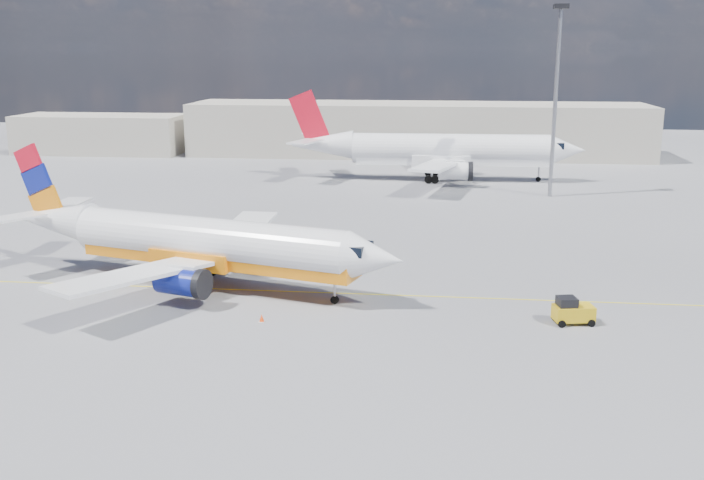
# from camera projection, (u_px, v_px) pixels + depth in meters

# --- Properties ---
(ground) EXTENTS (240.00, 240.00, 0.00)m
(ground) POSITION_uv_depth(u_px,v_px,m) (301.00, 306.00, 50.86)
(ground) COLOR slate
(ground) RESTS_ON ground
(taxi_line) EXTENTS (70.00, 0.15, 0.01)m
(taxi_line) POSITION_uv_depth(u_px,v_px,m) (308.00, 292.00, 53.76)
(taxi_line) COLOR yellow
(taxi_line) RESTS_ON ground
(terminal_main) EXTENTS (70.00, 14.00, 8.00)m
(terminal_main) POSITION_uv_depth(u_px,v_px,m) (417.00, 129.00, 121.74)
(terminal_main) COLOR #BAB2A0
(terminal_main) RESTS_ON ground
(terminal_annex) EXTENTS (26.00, 10.00, 6.00)m
(terminal_annex) POSITION_uv_depth(u_px,v_px,m) (101.00, 134.00, 124.55)
(terminal_annex) COLOR #BAB2A0
(terminal_annex) RESTS_ON ground
(main_jet) EXTENTS (31.35, 23.89, 9.48)m
(main_jet) POSITION_uv_depth(u_px,v_px,m) (198.00, 242.00, 54.44)
(main_jet) COLOR white
(main_jet) RESTS_ON ground
(second_jet) EXTENTS (37.09, 29.35, 11.25)m
(second_jet) POSITION_uv_depth(u_px,v_px,m) (441.00, 151.00, 98.43)
(second_jet) COLOR white
(second_jet) RESTS_ON ground
(gse_tug) EXTENTS (2.57, 1.87, 1.69)m
(gse_tug) POSITION_uv_depth(u_px,v_px,m) (572.00, 311.00, 47.43)
(gse_tug) COLOR black
(gse_tug) RESTS_ON ground
(traffic_cone) EXTENTS (0.35, 0.35, 0.50)m
(traffic_cone) POSITION_uv_depth(u_px,v_px,m) (262.00, 318.00, 47.86)
(traffic_cone) COLOR white
(traffic_cone) RESTS_ON ground
(floodlight_mast) EXTENTS (1.52, 1.52, 20.88)m
(floodlight_mast) POSITION_uv_depth(u_px,v_px,m) (556.00, 84.00, 85.54)
(floodlight_mast) COLOR gray
(floodlight_mast) RESTS_ON ground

